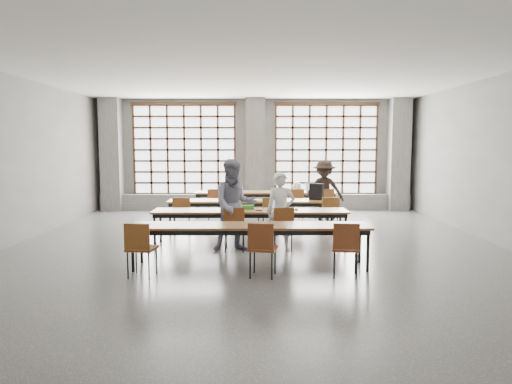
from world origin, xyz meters
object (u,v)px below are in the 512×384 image
chair_back_right (325,201)px  red_pouch (142,245)px  mouse (296,209)px  chair_mid_centre (269,212)px  chair_near_left (140,244)px  chair_back_mid (296,201)px  desk_row_c (250,213)px  phone (259,210)px  plastic_bag (297,187)px  student_female (235,205)px  chair_near_right (346,244)px  desk_row_d (250,229)px  chair_mid_right (329,212)px  chair_front_right (282,224)px  laptop_front (278,206)px  chair_front_left (234,225)px  laptop_back (312,189)px  student_back (324,190)px  backpack (316,192)px  chair_back_left (215,201)px  student_male (281,212)px  green_box (248,207)px  desk_row_a (265,194)px  chair_near_mid (262,244)px  chair_mid_left (182,212)px  desk_row_b (251,203)px

chair_back_right → red_pouch: (-3.70, -5.28, -0.04)m
mouse → chair_mid_centre: bearing=116.1°
chair_near_left → mouse: size_ratio=8.98×
chair_back_mid → mouse: size_ratio=8.98×
chair_mid_centre → red_pouch: chair_mid_centre is taller
desk_row_c → phone: phone is taller
plastic_bag → chair_back_right: bearing=-43.1°
chair_back_right → student_female: bearing=-123.5°
chair_near_right → student_female: student_female is taller
red_pouch → chair_near_right: bearing=-1.4°
desk_row_d → chair_mid_right: chair_mid_right is taller
chair_front_right → laptop_front: laptop_front is taller
chair_front_left → laptop_back: (2.05, 4.36, 0.25)m
desk_row_d → laptop_back: size_ratio=10.91×
student_female → desk_row_c: bearing=48.9°
chair_front_left → phone: (0.48, 0.53, 0.20)m
chair_near_right → plastic_bag: 6.05m
student_back → backpack: (-0.40, -1.39, 0.10)m
chair_front_right → phone: bearing=129.9°
chair_front_right → laptop_back: size_ratio=2.40×
chair_back_left → student_male: size_ratio=0.57×
mouse → phone: (-0.77, -0.08, -0.01)m
chair_near_right → green_box: (-1.56, 2.45, 0.24)m
green_box → plastic_bag: (1.35, 3.59, 0.10)m
desk_row_a → chair_near_mid: size_ratio=4.55×
desk_row_d → red_pouch: bearing=-162.1°
chair_mid_right → student_female: bearing=-143.6°
chair_back_right → laptop_front: laptop_front is taller
plastic_bag → student_back: bearing=-38.2°
chair_back_left → chair_near_left: size_ratio=1.00×
chair_mid_left → chair_front_right: same height
student_male → mouse: student_male is taller
chair_mid_left → chair_near_left: (-0.10, -3.42, 0.00)m
chair_near_right → backpack: (0.09, 4.10, 0.39)m
chair_mid_right → student_female: 2.64m
chair_near_mid → laptop_front: bearing=81.6°
mouse → phone: bearing=-174.1°
green_box → red_pouch: 2.89m
desk_row_c → chair_near_left: (-1.69, -2.37, -0.13)m
chair_back_left → mouse: (1.94, -3.01, 0.21)m
chair_mid_right → chair_back_left: bearing=145.3°
chair_mid_left → student_female: student_female is taller
mouse → green_box: 1.01m
chair_mid_centre → chair_front_right: bearing=-83.3°
desk_row_c → red_pouch: bearing=-126.3°
desk_row_c → chair_mid_right: 2.10m
plastic_bag → laptop_front: bearing=-101.5°
desk_row_b → student_back: 2.47m
plastic_bag → mouse: bearing=-95.4°
chair_mid_left → desk_row_d: bearing=-60.0°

